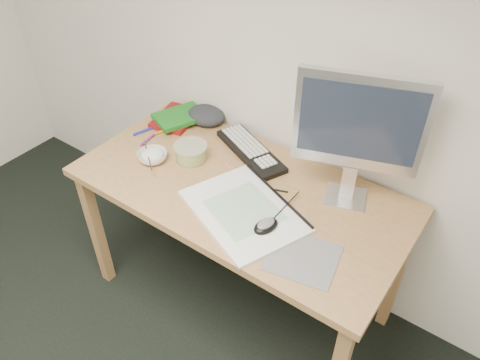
# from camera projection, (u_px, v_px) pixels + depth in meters

# --- Properties ---
(desk) EXTENTS (1.40, 0.70, 0.75)m
(desk) POSITION_uv_depth(u_px,v_px,m) (240.00, 202.00, 1.99)
(desk) COLOR tan
(desk) RESTS_ON ground
(mousepad) EXTENTS (0.28, 0.27, 0.00)m
(mousepad) POSITION_uv_depth(u_px,v_px,m) (302.00, 257.00, 1.64)
(mousepad) COLOR gray
(mousepad) RESTS_ON desk
(sketchpad) EXTENTS (0.56, 0.49, 0.01)m
(sketchpad) POSITION_uv_depth(u_px,v_px,m) (244.00, 211.00, 1.82)
(sketchpad) COLOR white
(sketchpad) RESTS_ON desk
(keyboard) EXTENTS (0.43, 0.29, 0.02)m
(keyboard) POSITION_uv_depth(u_px,v_px,m) (251.00, 151.00, 2.11)
(keyboard) COLOR black
(keyboard) RESTS_ON desk
(monitor) EXTENTS (0.45, 0.19, 0.55)m
(monitor) POSITION_uv_depth(u_px,v_px,m) (359.00, 126.00, 1.67)
(monitor) COLOR silver
(monitor) RESTS_ON desk
(mouse) EXTENTS (0.09, 0.12, 0.04)m
(mouse) POSITION_uv_depth(u_px,v_px,m) (266.00, 224.00, 1.73)
(mouse) COLOR black
(mouse) RESTS_ON sketchpad
(rice_bowl) EXTENTS (0.16, 0.16, 0.04)m
(rice_bowl) POSITION_uv_depth(u_px,v_px,m) (153.00, 157.00, 2.07)
(rice_bowl) COLOR white
(rice_bowl) RESTS_ON desk
(chopsticks) EXTENTS (0.19, 0.15, 0.02)m
(chopsticks) POSITION_uv_depth(u_px,v_px,m) (148.00, 155.00, 2.03)
(chopsticks) COLOR #ABABAD
(chopsticks) RESTS_ON rice_bowl
(fruit_tub) EXTENTS (0.15, 0.15, 0.07)m
(fruit_tub) POSITION_uv_depth(u_px,v_px,m) (191.00, 152.00, 2.06)
(fruit_tub) COLOR #D7C84C
(fruit_tub) RESTS_ON desk
(book_red) EXTENTS (0.23, 0.27, 0.02)m
(book_red) POSITION_uv_depth(u_px,v_px,m) (176.00, 118.00, 2.33)
(book_red) COLOR maroon
(book_red) RESTS_ON desk
(book_green) EXTENTS (0.25, 0.28, 0.02)m
(book_green) POSITION_uv_depth(u_px,v_px,m) (180.00, 117.00, 2.30)
(book_green) COLOR #1B6D1C
(book_green) RESTS_ON book_red
(cloth_lump) EXTENTS (0.17, 0.14, 0.07)m
(cloth_lump) POSITION_uv_depth(u_px,v_px,m) (206.00, 115.00, 2.31)
(cloth_lump) COLOR #25272C
(cloth_lump) RESTS_ON desk
(pencil_pink) EXTENTS (0.15, 0.07, 0.01)m
(pencil_pink) POSITION_uv_depth(u_px,v_px,m) (234.00, 172.00, 2.01)
(pencil_pink) COLOR pink
(pencil_pink) RESTS_ON desk
(pencil_tan) EXTENTS (0.17, 0.12, 0.01)m
(pencil_tan) POSITION_uv_depth(u_px,v_px,m) (239.00, 179.00, 1.97)
(pencil_tan) COLOR tan
(pencil_tan) RESTS_ON desk
(pencil_black) EXTENTS (0.19, 0.08, 0.01)m
(pencil_black) POSITION_uv_depth(u_px,v_px,m) (264.00, 188.00, 1.93)
(pencil_black) COLOR black
(pencil_black) RESTS_ON desk
(marker_blue) EXTENTS (0.05, 0.14, 0.01)m
(marker_blue) POSITION_uv_depth(u_px,v_px,m) (146.00, 130.00, 2.26)
(marker_blue) COLOR #1D26A1
(marker_blue) RESTS_ON desk
(marker_orange) EXTENTS (0.06, 0.14, 0.01)m
(marker_orange) POSITION_uv_depth(u_px,v_px,m) (166.00, 130.00, 2.26)
(marker_orange) COLOR orange
(marker_orange) RESTS_ON desk
(marker_purple) EXTENTS (0.03, 0.13, 0.01)m
(marker_purple) POSITION_uv_depth(u_px,v_px,m) (149.00, 138.00, 2.20)
(marker_purple) COLOR #75217C
(marker_purple) RESTS_ON desk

